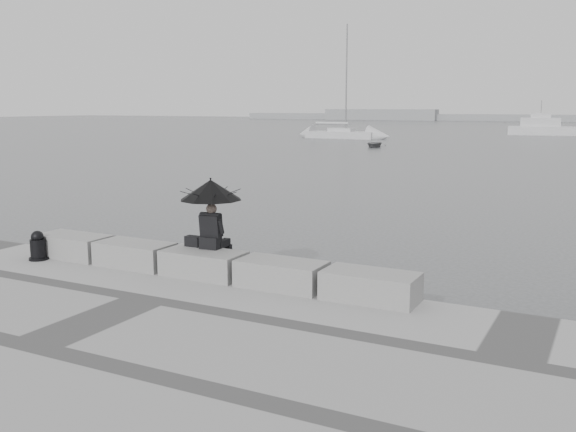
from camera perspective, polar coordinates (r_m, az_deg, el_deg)
The scene contains 13 objects.
ground at distance 13.03m, azimuth -6.30°, elevation -7.02°, with size 360.00×360.00×0.00m, color #414345.
stone_block_far_left at distance 14.65m, azimuth -18.50°, elevation -2.56°, with size 1.60×0.80×0.50m, color gray.
stone_block_left at distance 13.50m, azimuth -13.45°, elevation -3.35°, with size 1.60×0.80×0.50m, color gray.
stone_block_centre at distance 12.48m, azimuth -7.51°, elevation -4.24°, with size 1.60×0.80×0.50m, color gray.
stone_block_right at distance 11.61m, azimuth -0.58°, elevation -5.21°, with size 1.60×0.80×0.50m, color gray.
stone_block_far_right at distance 10.95m, azimuth 7.34°, elevation -6.23°, with size 1.60×0.80×0.50m, color gray.
seated_person at distance 12.47m, azimuth -6.89°, elevation 1.68°, with size 1.21×1.21×1.39m.
bag at distance 12.85m, azimuth -8.40°, elevation -2.23°, with size 0.32×0.18×0.21m, color black.
mooring_bollard at distance 14.66m, azimuth -21.33°, elevation -2.65°, with size 0.40×0.40×0.64m.
distant_landmass at distance 165.58m, azimuth 22.43°, elevation 8.07°, with size 180.00×8.00×2.80m.
sailboat_left at distance 75.08m, azimuth 4.78°, elevation 7.29°, with size 8.25×2.54×12.90m.
motor_cruiser at distance 89.69m, azimuth 22.11°, elevation 7.25°, with size 9.93×3.90×4.50m.
dinghy at distance 59.76m, azimuth 7.67°, elevation 6.35°, with size 2.99×1.26×0.51m, color slate.
Camera 1 is at (6.97, -10.35, 3.76)m, focal length 40.00 mm.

